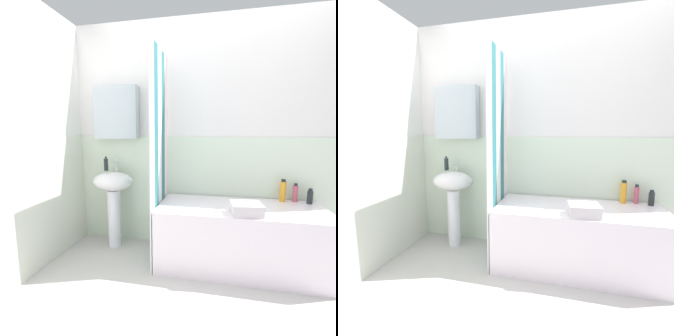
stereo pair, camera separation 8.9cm
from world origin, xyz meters
TOP-DOWN VIEW (x-y plane):
  - wall_back_tiled at (-0.06, 1.26)m, footprint 3.60×0.18m
  - wall_left_tiled at (-1.57, 0.34)m, footprint 0.07×1.81m
  - sink at (-1.07, 1.03)m, footprint 0.44×0.34m
  - faucet at (-1.07, 1.11)m, footprint 0.03×0.12m
  - soap_dispenser at (-1.18, 1.11)m, footprint 0.05×0.05m
  - bathtub at (0.24, 0.89)m, footprint 1.49×0.66m
  - shower_curtain at (-0.52, 0.89)m, footprint 0.01×0.66m
  - shampoo_bottle at (0.89, 1.12)m, footprint 0.05×0.05m
  - body_wash_bottle at (0.77, 1.17)m, footprint 0.05×0.05m
  - conditioner_bottle at (0.65, 1.15)m, footprint 0.06×0.06m
  - towel_folded at (0.27, 0.68)m, footprint 0.27×0.24m

SIDE VIEW (x-z plane):
  - bathtub at x=0.24m, z-range 0.00..0.58m
  - sink at x=-1.07m, z-range 0.19..1.02m
  - towel_folded at x=0.27m, z-range 0.58..0.67m
  - shampoo_bottle at x=0.89m, z-range 0.57..0.72m
  - body_wash_bottle at x=0.77m, z-range 0.57..0.75m
  - conditioner_bottle at x=0.65m, z-range 0.57..0.79m
  - faucet at x=-1.07m, z-range 0.83..0.95m
  - soap_dispenser at x=-1.18m, z-range 0.82..0.98m
  - shower_curtain at x=-0.52m, z-range 0.00..2.00m
  - wall_left_tiled at x=-1.57m, z-range -0.08..2.32m
  - wall_back_tiled at x=-0.06m, z-range -0.06..2.34m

